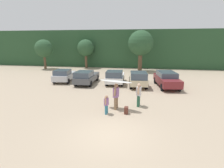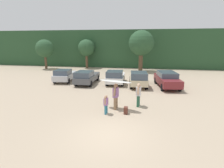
% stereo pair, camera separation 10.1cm
% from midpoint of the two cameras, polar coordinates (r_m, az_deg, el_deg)
% --- Properties ---
extents(ground_plane, '(120.00, 120.00, 0.00)m').
position_cam_midpoint_polar(ground_plane, '(9.41, -1.00, -15.58)').
color(ground_plane, tan).
extents(hillside_ridge, '(108.00, 12.00, 6.53)m').
position_cam_midpoint_polar(hillside_ridge, '(37.82, 7.94, 11.09)').
color(hillside_ridge, '#284C2D').
rests_on(hillside_ridge, ground_plane).
extents(tree_ridge_back, '(2.95, 2.95, 4.89)m').
position_cam_midpoint_polar(tree_ridge_back, '(32.83, -20.22, 10.34)').
color(tree_ridge_back, brown).
rests_on(tree_ridge_back, ground_plane).
extents(tree_left, '(2.88, 2.88, 4.92)m').
position_cam_midpoint_polar(tree_left, '(32.25, -7.92, 11.07)').
color(tree_left, brown).
rests_on(tree_left, ground_plane).
extents(tree_center_right, '(3.80, 3.80, 6.22)m').
position_cam_midpoint_polar(tree_center_right, '(28.54, 9.26, 12.44)').
color(tree_center_right, brown).
rests_on(tree_center_right, ground_plane).
extents(parked_car_silver, '(2.19, 4.22, 1.44)m').
position_cam_midpoint_polar(parked_car_silver, '(21.78, -14.50, 2.71)').
color(parked_car_silver, silver).
rests_on(parked_car_silver, ground_plane).
extents(parked_car_dark_gray, '(1.86, 4.64, 1.49)m').
position_cam_midpoint_polar(parked_car_dark_gray, '(20.07, -7.83, 2.23)').
color(parked_car_dark_gray, '#4C4F54').
rests_on(parked_car_dark_gray, ground_plane).
extents(parked_car_white, '(2.09, 4.18, 1.52)m').
position_cam_midpoint_polar(parked_car_white, '(19.87, 1.20, 2.24)').
color(parked_car_white, white).
rests_on(parked_car_white, ground_plane).
extents(parked_car_champagne, '(2.10, 4.46, 1.59)m').
position_cam_midpoint_polar(parked_car_champagne, '(18.94, 8.39, 1.71)').
color(parked_car_champagne, beige).
rests_on(parked_car_champagne, ground_plane).
extents(parked_car_maroon, '(2.45, 4.93, 1.54)m').
position_cam_midpoint_polar(parked_car_maroon, '(19.30, 16.97, 1.52)').
color(parked_car_maroon, maroon).
rests_on(parked_car_maroon, ground_plane).
extents(person_adult, '(0.37, 0.80, 1.78)m').
position_cam_midpoint_polar(person_adult, '(12.35, 1.41, -3.42)').
color(person_adult, '#8C6B4C').
rests_on(person_adult, ground_plane).
extents(person_child, '(0.26, 0.46, 1.23)m').
position_cam_midpoint_polar(person_child, '(11.61, -1.65, -6.11)').
color(person_child, teal).
rests_on(person_child, ground_plane).
extents(person_companion, '(0.35, 0.71, 1.67)m').
position_cam_midpoint_polar(person_companion, '(13.02, 8.52, -2.95)').
color(person_companion, '#26593F').
rests_on(person_companion, ground_plane).
extents(surfboard_white, '(2.48, 1.32, 0.10)m').
position_cam_midpoint_polar(surfboard_white, '(12.25, 1.21, 0.87)').
color(surfboard_white, white).
extents(backpack_dropped, '(0.24, 0.34, 0.45)m').
position_cam_midpoint_polar(backpack_dropped, '(11.82, 4.57, -8.22)').
color(backpack_dropped, '#592D23').
rests_on(backpack_dropped, ground_plane).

